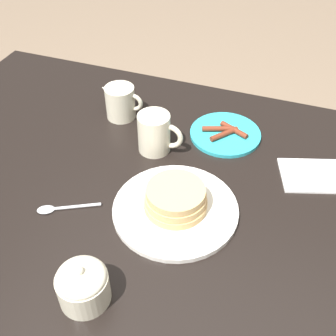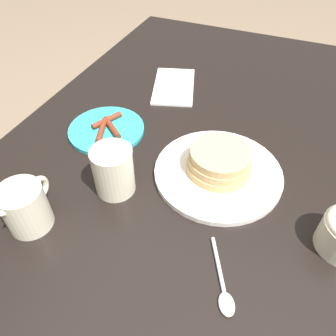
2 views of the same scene
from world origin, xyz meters
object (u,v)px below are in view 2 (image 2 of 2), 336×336
pancake_plate (218,169)px  spoon (223,288)px  creamer_pitcher (25,207)px  napkin (174,86)px  side_plate_bacon (106,129)px  coffee_mug (114,169)px

pancake_plate → spoon: bearing=-161.1°
creamer_pitcher → napkin: creamer_pitcher is taller
side_plate_bacon → coffee_mug: (-0.15, -0.11, 0.05)m
spoon → napkin: bearing=29.4°
side_plate_bacon → spoon: bearing=-126.5°
napkin → spoon: 0.61m
side_plate_bacon → spoon: size_ratio=1.42×
creamer_pitcher → coffee_mug: bearing=-35.7°
coffee_mug → napkin: bearing=5.4°
side_plate_bacon → napkin: bearing=-16.4°
side_plate_bacon → spoon: 0.46m
creamer_pitcher → napkin: (0.54, -0.06, -0.04)m
side_plate_bacon → coffee_mug: size_ratio=1.61×
creamer_pitcher → pancake_plate: bearing=-48.4°
coffee_mug → creamer_pitcher: (-0.14, 0.10, -0.00)m
coffee_mug → napkin: (0.40, 0.04, -0.05)m
coffee_mug → spoon: 0.29m
pancake_plate → creamer_pitcher: 0.38m
coffee_mug → napkin: size_ratio=0.52×
napkin → spoon: size_ratio=1.71×
pancake_plate → coffee_mug: bearing=121.2°
coffee_mug → creamer_pitcher: size_ratio=0.95×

